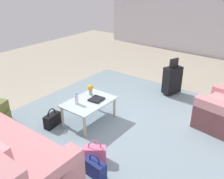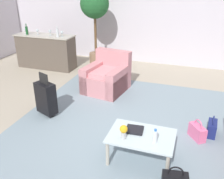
% 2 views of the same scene
% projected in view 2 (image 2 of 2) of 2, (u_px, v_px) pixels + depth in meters
% --- Properties ---
extents(ground_plane, '(12.00, 12.00, 0.00)m').
position_uv_depth(ground_plane, '(124.00, 135.00, 4.22)').
color(ground_plane, '#A89E89').
extents(wall_back, '(10.24, 0.12, 3.10)m').
position_uv_depth(wall_back, '(165.00, 11.00, 7.07)').
color(wall_back, silver).
rests_on(wall_back, ground).
extents(area_rug, '(5.20, 4.40, 0.01)m').
position_uv_depth(area_rug, '(161.00, 135.00, 4.22)').
color(area_rug, gray).
rests_on(area_rug, ground).
extents(armchair, '(0.99, 1.06, 0.89)m').
position_uv_depth(armchair, '(107.00, 78.00, 5.80)').
color(armchair, '#C67F84').
rests_on(armchair, ground).
extents(coffee_table, '(0.93, 0.64, 0.42)m').
position_uv_depth(coffee_table, '(141.00, 139.00, 3.52)').
color(coffee_table, silver).
rests_on(coffee_table, ground).
extents(water_bottle, '(0.06, 0.06, 0.20)m').
position_uv_depth(water_bottle, '(155.00, 136.00, 3.32)').
color(water_bottle, silver).
rests_on(water_bottle, coffee_table).
extents(coffee_table_book, '(0.26, 0.25, 0.03)m').
position_uv_depth(coffee_table_book, '(135.00, 130.00, 3.60)').
color(coffee_table_book, black).
rests_on(coffee_table_book, coffee_table).
extents(flower_vase, '(0.11, 0.11, 0.21)m').
position_uv_depth(flower_vase, '(124.00, 131.00, 3.38)').
color(flower_vase, '#B2B7BC').
rests_on(flower_vase, coffee_table).
extents(bar_console, '(1.70, 0.58, 0.95)m').
position_uv_depth(bar_console, '(46.00, 51.00, 7.17)').
color(bar_console, brown).
rests_on(bar_console, ground).
extents(wine_glass_leftmost, '(0.08, 0.08, 0.15)m').
position_uv_depth(wine_glass_leftmost, '(25.00, 30.00, 7.07)').
color(wine_glass_leftmost, silver).
rests_on(wine_glass_leftmost, bar_console).
extents(wine_glass_left_of_centre, '(0.08, 0.08, 0.15)m').
position_uv_depth(wine_glass_left_of_centre, '(37.00, 31.00, 6.97)').
color(wine_glass_left_of_centre, silver).
rests_on(wine_glass_left_of_centre, bar_console).
extents(wine_glass_right_of_centre, '(0.08, 0.08, 0.15)m').
position_uv_depth(wine_glass_right_of_centre, '(50.00, 31.00, 6.88)').
color(wine_glass_right_of_centre, silver).
rests_on(wine_glass_right_of_centre, bar_console).
extents(wine_glass_rightmost, '(0.08, 0.08, 0.15)m').
position_uv_depth(wine_glass_rightmost, '(62.00, 33.00, 6.74)').
color(wine_glass_rightmost, silver).
rests_on(wine_glass_rightmost, bar_console).
extents(wine_bottle_green, '(0.07, 0.07, 0.30)m').
position_uv_depth(wine_bottle_green, '(27.00, 30.00, 6.98)').
color(wine_bottle_green, '#194C23').
rests_on(wine_bottle_green, bar_console).
extents(wine_bottle_clear, '(0.07, 0.07, 0.30)m').
position_uv_depth(wine_bottle_clear, '(57.00, 33.00, 6.69)').
color(wine_bottle_clear, silver).
rests_on(wine_bottle_clear, bar_console).
extents(suitcase_black, '(0.45, 0.35, 0.85)m').
position_uv_depth(suitcase_black, '(46.00, 98.00, 4.71)').
color(suitcase_black, black).
rests_on(suitcase_black, ground).
extents(handbag_pink, '(0.30, 0.34, 0.36)m').
position_uv_depth(handbag_pink, '(197.00, 132.00, 4.08)').
color(handbag_pink, pink).
rests_on(handbag_pink, ground).
extents(handbag_navy, '(0.16, 0.33, 0.36)m').
position_uv_depth(handbag_navy, '(212.00, 128.00, 4.19)').
color(handbag_navy, navy).
rests_on(handbag_navy, ground).
extents(potted_ficus, '(0.79, 0.79, 2.16)m').
position_uv_depth(potted_ficus, '(95.00, 10.00, 6.84)').
color(potted_ficus, '#84664C').
rests_on(potted_ficus, ground).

